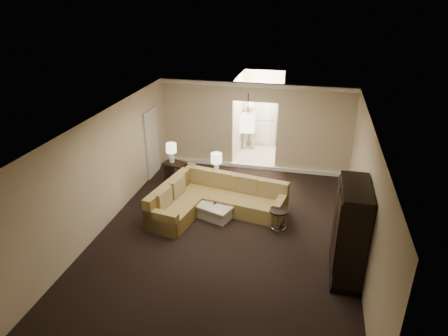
% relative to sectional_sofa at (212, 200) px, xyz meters
% --- Properties ---
extents(ground, '(8.00, 8.00, 0.00)m').
position_rel_sectional_sofa_xyz_m(ground, '(0.60, -0.98, -0.36)').
color(ground, black).
rests_on(ground, ground).
extents(wall_back, '(6.00, 0.04, 2.80)m').
position_rel_sectional_sofa_xyz_m(wall_back, '(0.60, 3.02, 1.04)').
color(wall_back, beige).
rests_on(wall_back, ground).
extents(wall_front, '(6.00, 0.04, 2.80)m').
position_rel_sectional_sofa_xyz_m(wall_front, '(0.60, -4.98, 1.04)').
color(wall_front, beige).
rests_on(wall_front, ground).
extents(wall_left, '(0.04, 8.00, 2.80)m').
position_rel_sectional_sofa_xyz_m(wall_left, '(-2.40, -0.98, 1.04)').
color(wall_left, beige).
rests_on(wall_left, ground).
extents(wall_right, '(0.04, 8.00, 2.80)m').
position_rel_sectional_sofa_xyz_m(wall_right, '(3.60, -0.98, 1.04)').
color(wall_right, beige).
rests_on(wall_right, ground).
extents(ceiling, '(6.00, 8.00, 0.02)m').
position_rel_sectional_sofa_xyz_m(ceiling, '(0.60, -0.98, 2.44)').
color(ceiling, silver).
rests_on(ceiling, wall_back).
extents(crown_molding, '(6.00, 0.10, 0.12)m').
position_rel_sectional_sofa_xyz_m(crown_molding, '(0.60, 2.97, 2.37)').
color(crown_molding, white).
rests_on(crown_molding, wall_back).
extents(baseboard, '(6.00, 0.10, 0.12)m').
position_rel_sectional_sofa_xyz_m(baseboard, '(0.60, 2.97, -0.30)').
color(baseboard, white).
rests_on(baseboard, ground).
extents(side_door, '(0.05, 0.90, 2.10)m').
position_rel_sectional_sofa_xyz_m(side_door, '(-2.37, 1.82, 0.69)').
color(side_door, silver).
rests_on(side_door, ground).
extents(foyer, '(1.44, 2.02, 2.80)m').
position_rel_sectional_sofa_xyz_m(foyer, '(0.60, 4.36, 0.94)').
color(foyer, beige).
rests_on(foyer, ground).
extents(sectional_sofa, '(3.32, 2.50, 0.89)m').
position_rel_sectional_sofa_xyz_m(sectional_sofa, '(0.00, 0.00, 0.00)').
color(sectional_sofa, brown).
rests_on(sectional_sofa, ground).
extents(coffee_table, '(1.14, 1.14, 0.38)m').
position_rel_sectional_sofa_xyz_m(coffee_table, '(0.19, -0.15, -0.17)').
color(coffee_table, beige).
rests_on(coffee_table, ground).
extents(console_table, '(1.99, 0.97, 0.75)m').
position_rel_sectional_sofa_xyz_m(console_table, '(-0.80, 1.02, 0.09)').
color(console_table, black).
rests_on(console_table, ground).
extents(armoire, '(0.60, 1.40, 2.02)m').
position_rel_sectional_sofa_xyz_m(armoire, '(3.29, -1.76, 0.61)').
color(armoire, black).
rests_on(armoire, ground).
extents(drink_table, '(0.46, 0.46, 0.57)m').
position_rel_sectional_sofa_xyz_m(drink_table, '(1.78, -0.50, 0.06)').
color(drink_table, black).
rests_on(drink_table, ground).
extents(table_lamp_left, '(0.30, 0.30, 0.58)m').
position_rel_sectional_sofa_xyz_m(table_lamp_left, '(-1.53, 1.23, 0.78)').
color(table_lamp_left, white).
rests_on(table_lamp_left, console_table).
extents(table_lamp_right, '(0.30, 0.30, 0.58)m').
position_rel_sectional_sofa_xyz_m(table_lamp_right, '(-0.08, 0.81, 0.78)').
color(table_lamp_right, white).
rests_on(table_lamp_right, console_table).
extents(pendant_light, '(0.38, 0.38, 1.09)m').
position_rel_sectional_sofa_xyz_m(pendant_light, '(0.60, 1.72, 1.60)').
color(pendant_light, black).
rests_on(pendant_light, ceiling).
extents(person, '(0.81, 0.65, 1.95)m').
position_rel_sectional_sofa_xyz_m(person, '(0.15, 4.62, 0.62)').
color(person, beige).
rests_on(person, ground).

